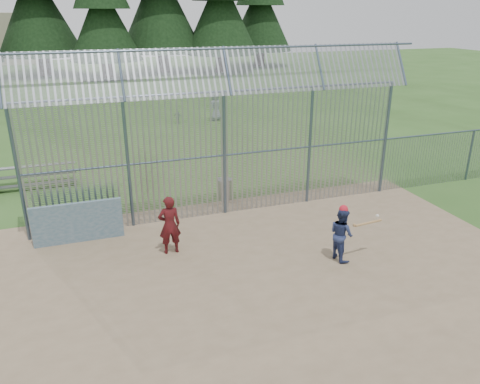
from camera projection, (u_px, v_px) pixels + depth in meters
name	position (u px, v px, depth m)	size (l,w,h in m)	color
ground	(265.00, 263.00, 12.44)	(120.00, 120.00, 0.00)	#2D511E
dirt_infield	(272.00, 272.00, 11.99)	(14.00, 10.00, 0.02)	#756047
dugout_wall	(78.00, 222.00, 13.36)	(2.50, 0.12, 1.20)	#38566B
batter	(341.00, 234.00, 12.39)	(0.71, 0.55, 1.46)	navy
onlooker	(170.00, 225.00, 12.66)	(0.61, 0.40, 1.66)	maroon
bg_kid_standing	(216.00, 106.00, 28.22)	(0.84, 0.55, 1.73)	slate
bg_kid_seated	(178.00, 117.00, 27.62)	(0.47, 0.20, 0.80)	slate
batting_gear	(351.00, 213.00, 12.19)	(1.24, 0.35, 0.59)	red
trash_can	(224.00, 189.00, 16.55)	(0.56, 0.56, 0.82)	gray
bleacher	(35.00, 176.00, 17.73)	(3.00, 0.95, 0.72)	slate
backstop_fence	(278.00, 140.00, 15.15)	(20.09, 0.81, 5.30)	#47566B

